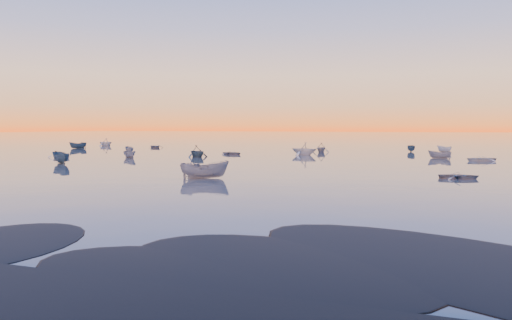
% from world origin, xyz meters
% --- Properties ---
extents(ground, '(600.00, 600.00, 0.00)m').
position_xyz_m(ground, '(0.00, 100.00, 0.00)').
color(ground, '#6A6158').
rests_on(ground, ground).
extents(mud_lobes, '(140.00, 6.00, 0.07)m').
position_xyz_m(mud_lobes, '(0.00, -1.00, 0.01)').
color(mud_lobes, black).
rests_on(mud_lobes, ground).
extents(moored_fleet, '(124.00, 58.00, 1.20)m').
position_xyz_m(moored_fleet, '(0.00, 53.00, 0.00)').
color(moored_fleet, silver).
rests_on(moored_fleet, ground).
extents(boat_near_left, '(3.83, 4.56, 1.07)m').
position_xyz_m(boat_near_left, '(-37.06, 42.77, 0.00)').
color(boat_near_left, silver).
rests_on(boat_near_left, ground).
extents(boat_near_center, '(3.62, 4.64, 1.49)m').
position_xyz_m(boat_near_center, '(-5.30, 24.00, 0.00)').
color(boat_near_center, slate).
rests_on(boat_near_center, ground).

